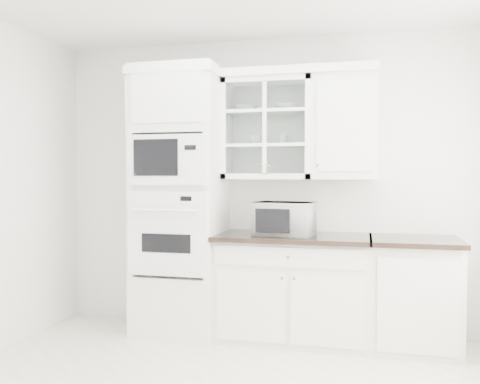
# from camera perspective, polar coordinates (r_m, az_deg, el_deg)

# --- Properties ---
(room_shell) EXTENTS (4.00, 3.50, 2.70)m
(room_shell) POSITION_cam_1_polar(r_m,az_deg,el_deg) (3.48, -0.83, 7.55)
(room_shell) COLOR white
(room_shell) RESTS_ON ground
(oven_column) EXTENTS (0.76, 0.68, 2.40)m
(oven_column) POSITION_cam_1_polar(r_m,az_deg,el_deg) (4.64, -6.74, -1.02)
(oven_column) COLOR white
(oven_column) RESTS_ON ground
(base_cabinet_run) EXTENTS (1.32, 0.67, 0.92)m
(base_cabinet_run) POSITION_cam_1_polar(r_m,az_deg,el_deg) (4.52, 5.99, -10.54)
(base_cabinet_run) COLOR white
(base_cabinet_run) RESTS_ON ground
(extra_base_cabinet) EXTENTS (0.72, 0.67, 0.92)m
(extra_base_cabinet) POSITION_cam_1_polar(r_m,az_deg,el_deg) (4.50, 18.95, -10.69)
(extra_base_cabinet) COLOR white
(extra_base_cabinet) RESTS_ON ground
(upper_cabinet_glass) EXTENTS (0.80, 0.33, 0.90)m
(upper_cabinet_glass) POSITION_cam_1_polar(r_m,az_deg,el_deg) (4.60, 3.18, 7.07)
(upper_cabinet_glass) COLOR white
(upper_cabinet_glass) RESTS_ON room_shell
(upper_cabinet_solid) EXTENTS (0.55, 0.33, 0.90)m
(upper_cabinet_solid) POSITION_cam_1_polar(r_m,az_deg,el_deg) (4.53, 11.67, 7.12)
(upper_cabinet_solid) COLOR white
(upper_cabinet_solid) RESTS_ON room_shell
(crown_molding) EXTENTS (2.14, 0.38, 0.07)m
(crown_molding) POSITION_cam_1_polar(r_m,az_deg,el_deg) (4.67, 1.83, 13.02)
(crown_molding) COLOR white
(crown_molding) RESTS_ON room_shell
(countertop_microwave) EXTENTS (0.54, 0.47, 0.28)m
(countertop_microwave) POSITION_cam_1_polar(r_m,az_deg,el_deg) (4.38, 5.05, -2.99)
(countertop_microwave) COLOR white
(countertop_microwave) RESTS_ON base_cabinet_run
(bowl_a) EXTENTS (0.28, 0.28, 0.06)m
(bowl_a) POSITION_cam_1_polar(r_m,az_deg,el_deg) (4.68, 0.57, 9.31)
(bowl_a) COLOR white
(bowl_a) RESTS_ON upper_cabinet_glass
(bowl_b) EXTENTS (0.22, 0.22, 0.06)m
(bowl_b) POSITION_cam_1_polar(r_m,az_deg,el_deg) (4.61, 5.26, 9.43)
(bowl_b) COLOR white
(bowl_b) RESTS_ON upper_cabinet_glass
(cup_a) EXTENTS (0.13, 0.13, 0.08)m
(cup_a) POSITION_cam_1_polar(r_m,az_deg,el_deg) (4.61, 1.74, 5.85)
(cup_a) COLOR white
(cup_a) RESTS_ON upper_cabinet_glass
(cup_b) EXTENTS (0.10, 0.10, 0.09)m
(cup_b) POSITION_cam_1_polar(r_m,az_deg,el_deg) (4.59, 4.79, 5.86)
(cup_b) COLOR white
(cup_b) RESTS_ON upper_cabinet_glass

